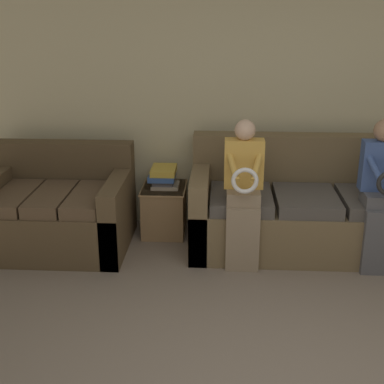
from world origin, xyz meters
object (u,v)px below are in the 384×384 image
side_shelf (164,209)px  child_left_seated (244,189)px  book_stack (164,177)px  child_right_seated (381,190)px  couch_main (303,211)px  couch_side (58,212)px

side_shelf → child_left_seated: bearing=-40.6°
book_stack → side_shelf: bearing=-41.9°
child_right_seated → book_stack: 1.97m
couch_main → child_left_seated: size_ratio=1.63×
child_left_seated → child_right_seated: (1.12, 0.00, 0.01)m
couch_side → book_stack: bearing=19.7°
couch_side → book_stack: size_ratio=4.24×
couch_side → child_right_seated: (2.81, -0.29, 0.37)m
child_left_seated → child_right_seated: bearing=0.2°
couch_side → child_left_seated: bearing=-9.9°
child_left_seated → book_stack: child_left_seated is taller
couch_main → book_stack: 1.34m
couch_side → side_shelf: (0.95, 0.34, -0.08)m
couch_side → couch_main: bearing=2.3°
child_left_seated → side_shelf: size_ratio=2.41×
child_left_seated → couch_side: bearing=170.1°
side_shelf → child_right_seated: bearing=-18.7°
couch_main → book_stack: bearing=169.2°
couch_main → child_right_seated: child_right_seated is taller
couch_main → book_stack: size_ratio=6.59×
child_left_seated → book_stack: size_ratio=4.04×
couch_main → child_left_seated: (-0.56, -0.38, 0.33)m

